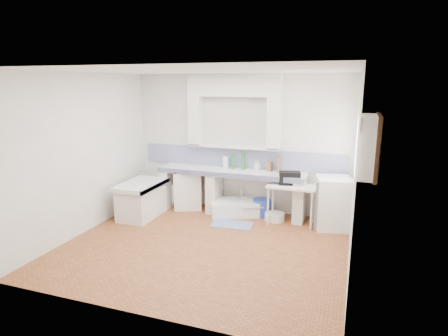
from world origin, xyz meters
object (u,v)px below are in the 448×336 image
(sink, at_px, (238,208))
(side_table, at_px, (291,204))
(fridge, at_px, (333,203))
(stove, at_px, (188,189))

(sink, xyz_separation_m, side_table, (1.10, -0.17, 0.24))
(side_table, xyz_separation_m, fridge, (0.75, 0.04, 0.10))
(side_table, height_order, fridge, fridge)
(stove, distance_m, side_table, 2.24)
(side_table, bearing_deg, fridge, 4.05)
(stove, xyz_separation_m, fridge, (2.98, -0.19, 0.07))
(stove, relative_size, fridge, 0.85)
(sink, xyz_separation_m, fridge, (1.85, -0.13, 0.34))
(stove, bearing_deg, fridge, -25.01)
(stove, distance_m, fridge, 2.99)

